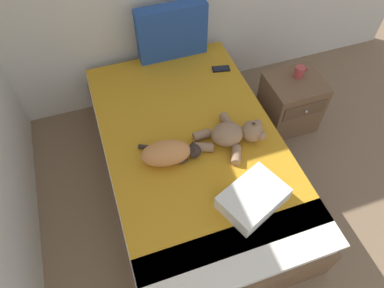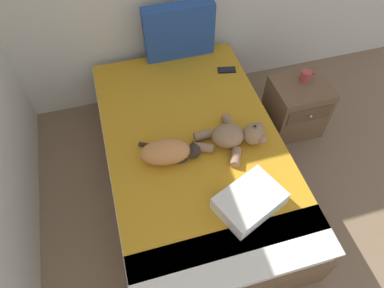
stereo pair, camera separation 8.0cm
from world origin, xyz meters
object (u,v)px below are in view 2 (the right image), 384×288
Objects in this scene: cell_phone at (227,70)px; throw_pillow at (250,201)px; nightstand at (296,107)px; mug at (306,76)px; teddy_bear at (235,136)px; patterned_cushion at (179,31)px; cat at (168,152)px; bed at (193,161)px.

throw_pillow is at bearing -103.02° from cell_phone.
throw_pillow is at bearing -132.73° from nightstand.
nightstand is 0.31m from mug.
teddy_bear is 0.50m from throw_pillow.
cat is (-0.35, -1.06, -0.16)m from patterned_cushion.
cat is at bearing -132.35° from cell_phone.
cell_phone is at bearing -43.72° from patterned_cushion.
throw_pillow is at bearing -99.70° from teddy_bear.
cell_phone reaches higher than bed.
throw_pillow is (0.19, -0.59, 0.32)m from bed.
cat is at bearing -159.48° from mug.
mug is at bearing -32.43° from patterned_cushion.
cell_phone is 0.65m from mug.
bed is 5.19× the size of throw_pillow.
mug is at bearing -24.57° from cell_phone.
cat is 0.81× the size of teddy_bear.
cat is 1.35m from nightstand.
patterned_cushion is 3.68× the size of cell_phone.
patterned_cushion is 1.14× the size of teddy_bear.
throw_pillow is 1.30m from mug.
patterned_cushion reaches higher than teddy_bear.
teddy_bear is at bearing -105.21° from cell_phone.
bed is at bearing -160.84° from mug.
throw_pillow reaches higher than bed.
teddy_bear is at bearing -151.40° from nightstand.
patterned_cushion is at bearing 71.62° from cat.
patterned_cushion is at bearing 81.25° from bed.
teddy_bear is (0.48, 0.01, -0.00)m from cat.
nightstand is at bearing 28.60° from teddy_bear.
throw_pillow is (0.04, -1.55, -0.18)m from patterned_cushion.
cat is 0.48m from teddy_bear.
cat is 2.63× the size of cell_phone.
cell_phone is 0.31× the size of nightstand.
mug is (0.88, 0.96, -0.03)m from throw_pillow.
cat is 1.05× the size of throw_pillow.
bed is 0.84m from cell_phone.
patterned_cushion is at bearing 143.87° from nightstand.
patterned_cushion is 1.13m from cat.
throw_pillow is at bearing -132.33° from mug.
bed is at bearing -126.55° from cell_phone.
nightstand is at bearing 47.27° from throw_pillow.
teddy_bear is 1.02× the size of nightstand.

